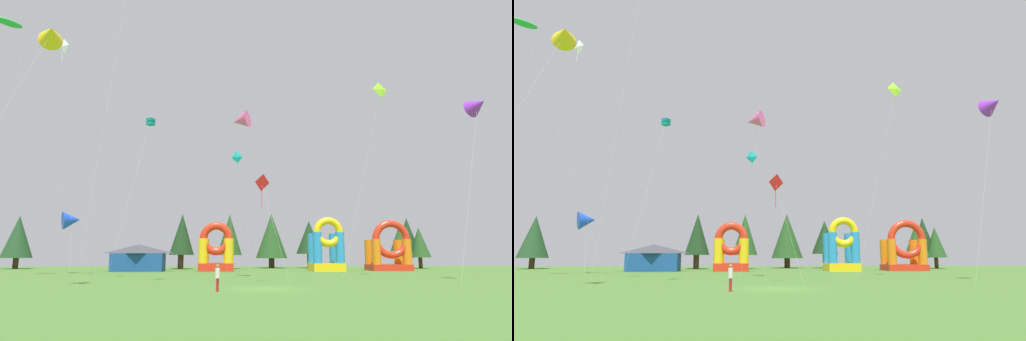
# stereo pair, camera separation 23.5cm
# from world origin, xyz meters

# --- Properties ---
(ground_plane) EXTENTS (120.00, 120.00, 0.00)m
(ground_plane) POSITION_xyz_m (0.00, 0.00, 0.00)
(ground_plane) COLOR #47752D
(kite_blue_delta) EXTENTS (2.81, 2.82, 7.22)m
(kite_blue_delta) POSITION_xyz_m (-20.31, 24.50, 6.08)
(kite_blue_delta) COLOR blue
(kite_blue_delta) RESTS_ON ground_plane
(kite_pink_delta) EXTENTS (2.21, 3.52, 15.30)m
(kite_pink_delta) POSITION_xyz_m (-1.15, 10.96, 14.39)
(kite_pink_delta) COLOR #EA599E
(kite_pink_delta) RESTS_ON ground_plane
(kite_green_parafoil) EXTENTS (9.02, 7.59, 24.82)m
(kite_green_parafoil) POSITION_xyz_m (-23.89, 12.82, 24.40)
(kite_green_parafoil) COLOR green
(kite_green_parafoil) RESTS_ON ground_plane
(kite_red_diamond) EXTENTS (2.56, 1.00, 8.05)m
(kite_red_diamond) POSITION_xyz_m (0.29, 5.16, 7.52)
(kite_red_diamond) COLOR red
(kite_red_diamond) RESTS_ON ground_plane
(kite_teal_box) EXTENTS (3.72, 6.05, 20.34)m
(kite_teal_box) POSITION_xyz_m (-12.74, 30.25, 19.84)
(kite_teal_box) COLOR #0C7F7A
(kite_teal_box) RESTS_ON ground_plane
(kite_cyan_diamond) EXTENTS (1.36, 2.92, 12.50)m
(kite_cyan_diamond) POSITION_xyz_m (-1.37, 16.40, 11.93)
(kite_cyan_diamond) COLOR #19B7CC
(kite_cyan_diamond) RESTS_ON ground_plane
(kite_purple_delta) EXTENTS (4.22, 2.15, 15.04)m
(kite_purple_delta) POSITION_xyz_m (17.99, 4.58, 14.14)
(kite_purple_delta) COLOR purple
(kite_purple_delta) RESTS_ON ground_plane
(kite_yellow_delta) EXTENTS (6.90, 3.41, 16.75)m
(kite_yellow_delta) POSITION_xyz_m (-13.70, -1.81, 15.89)
(kite_yellow_delta) COLOR yellow
(kite_yellow_delta) RESTS_ON ground_plane
(kite_lime_diamond) EXTENTS (4.58, 2.39, 18.69)m
(kite_lime_diamond) POSITION_xyz_m (12.66, 11.79, 17.99)
(kite_lime_diamond) COLOR #8CD826
(kite_lime_diamond) RESTS_ON ground_plane
(kite_white_diamond) EXTENTS (1.10, 5.22, 22.82)m
(kite_white_diamond) POSITION_xyz_m (-18.71, 13.25, 22.08)
(kite_white_diamond) COLOR white
(kite_white_diamond) RESTS_ON ground_plane
(person_near_camera) EXTENTS (0.35, 0.35, 1.56)m
(person_near_camera) POSITION_xyz_m (-2.89, -2.07, 0.92)
(person_near_camera) COLOR #B21E26
(person_near_camera) RESTS_ON ground_plane
(inflatable_blue_arch) EXTENTS (4.55, 4.91, 6.35)m
(inflatable_blue_arch) POSITION_xyz_m (-3.59, 31.13, 2.32)
(inflatable_blue_arch) COLOR red
(inflatable_blue_arch) RESTS_ON ground_plane
(inflatable_orange_dome) EXTENTS (4.11, 4.71, 6.94)m
(inflatable_orange_dome) POSITION_xyz_m (10.89, 29.87, 2.60)
(inflatable_orange_dome) COLOR yellow
(inflatable_orange_dome) RESTS_ON ground_plane
(inflatable_red_slide) EXTENTS (5.41, 4.32, 6.78)m
(inflatable_red_slide) POSITION_xyz_m (19.93, 31.52, 2.55)
(inflatable_red_slide) COLOR red
(inflatable_red_slide) RESTS_ON ground_plane
(festival_tent) EXTENTS (6.59, 3.68, 3.46)m
(festival_tent) POSITION_xyz_m (-13.70, 31.34, 1.73)
(festival_tent) COLOR #19478C
(festival_tent) RESTS_ON ground_plane
(tree_row_0) EXTENTS (4.61, 4.61, 8.17)m
(tree_row_0) POSITION_xyz_m (-34.58, 43.58, 4.88)
(tree_row_0) COLOR #4C331E
(tree_row_0) RESTS_ON ground_plane
(tree_row_1) EXTENTS (3.17, 3.17, 6.56)m
(tree_row_1) POSITION_xyz_m (-9.44, 42.49, 4.46)
(tree_row_1) COLOR #4C331E
(tree_row_1) RESTS_ON ground_plane
(tree_row_2) EXTENTS (3.75, 3.75, 8.34)m
(tree_row_2) POSITION_xyz_m (-9.02, 40.75, 5.18)
(tree_row_2) COLOR #4C331E
(tree_row_2) RESTS_ON ground_plane
(tree_row_3) EXTENTS (3.86, 3.86, 8.39)m
(tree_row_3) POSITION_xyz_m (-1.72, 41.80, 5.19)
(tree_row_3) COLOR #4C331E
(tree_row_3) RESTS_ON ground_plane
(tree_row_4) EXTENTS (5.20, 5.20, 8.86)m
(tree_row_4) POSITION_xyz_m (5.26, 45.53, 5.19)
(tree_row_4) COLOR #4C331E
(tree_row_4) RESTS_ON ground_plane
(tree_row_5) EXTENTS (4.31, 4.31, 7.63)m
(tree_row_5) POSITION_xyz_m (11.40, 44.66, 4.91)
(tree_row_5) COLOR #4C331E
(tree_row_5) RESTS_ON ground_plane
(tree_row_6) EXTENTS (3.94, 3.94, 7.08)m
(tree_row_6) POSITION_xyz_m (25.49, 41.20, 4.42)
(tree_row_6) COLOR #4C331E
(tree_row_6) RESTS_ON ground_plane
(tree_row_7) EXTENTS (3.43, 3.43, 8.12)m
(tree_row_7) POSITION_xyz_m (27.34, 42.93, 5.39)
(tree_row_7) COLOR #4C331E
(tree_row_7) RESTS_ON ground_plane
(tree_row_8) EXTENTS (3.39, 3.39, 6.48)m
(tree_row_8) POSITION_xyz_m (28.56, 41.30, 4.06)
(tree_row_8) COLOR #4C331E
(tree_row_8) RESTS_ON ground_plane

